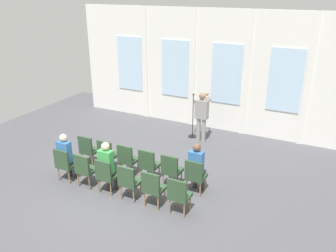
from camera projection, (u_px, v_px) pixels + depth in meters
name	position (u px, v px, depth m)	size (l,w,h in m)	color
ground_plane	(122.00, 193.00, 8.89)	(13.55, 13.55, 0.00)	#4C4C51
rear_partition	(202.00, 70.00, 12.41)	(9.73, 0.14, 4.21)	silver
speaker	(202.00, 114.00, 11.47)	(0.50, 0.69, 1.70)	gray
mic_stand	(193.00, 128.00, 12.07)	(0.28, 0.28, 1.55)	black
chair_r0_c0	(88.00, 149.00, 10.06)	(0.46, 0.44, 0.94)	olive
chair_r0_c1	(107.00, 153.00, 9.79)	(0.46, 0.44, 0.94)	olive
chair_r0_c2	(127.00, 158.00, 9.51)	(0.46, 0.44, 0.94)	olive
chair_r0_c3	(149.00, 163.00, 9.23)	(0.46, 0.44, 0.94)	olive
chair_r0_c4	(171.00, 169.00, 8.96)	(0.46, 0.44, 0.94)	olive
chair_r0_c5	(195.00, 175.00, 8.68)	(0.46, 0.44, 0.94)	olive
audience_r0_c5	(197.00, 165.00, 8.67)	(0.36, 0.39, 1.36)	#2D2D33
chair_r1_c0	(65.00, 163.00, 9.26)	(0.46, 0.44, 0.94)	olive
audience_r1_c0	(66.00, 154.00, 9.25)	(0.36, 0.39, 1.34)	#2D2D33
chair_r1_c1	(85.00, 168.00, 8.98)	(0.46, 0.44, 0.94)	olive
chair_r1_c2	(106.00, 174.00, 8.71)	(0.46, 0.44, 0.94)	olive
audience_r1_c2	(107.00, 165.00, 8.69)	(0.36, 0.39, 1.38)	#2D2D33
chair_r1_c3	(129.00, 180.00, 8.43)	(0.46, 0.44, 0.94)	olive
chair_r1_c4	(153.00, 187.00, 8.16)	(0.46, 0.44, 0.94)	olive
chair_r1_c5	(179.00, 194.00, 7.88)	(0.46, 0.44, 0.94)	olive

